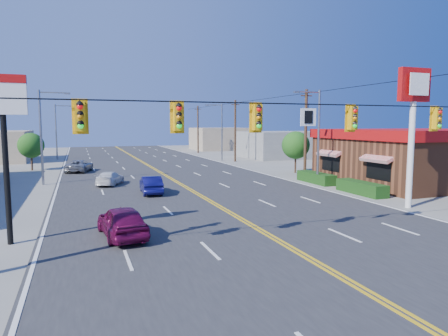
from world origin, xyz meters
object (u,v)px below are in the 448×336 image
object	(u,v)px
car_silver	(79,166)
car_blue	(151,185)
pizza_hut_sign	(3,123)
car_white	(110,179)
signal_span	(281,131)
kfc	(418,156)
car_magenta	(122,222)
kfc_pylon	(413,109)

from	to	relation	value
car_silver	car_blue	bearing A→B (deg)	122.32
pizza_hut_sign	car_silver	bearing A→B (deg)	83.62
pizza_hut_sign	car_white	size ratio (longest dim) A/B	1.78
pizza_hut_sign	car_white	world-z (taller)	pizza_hut_sign
signal_span	pizza_hut_sign	bearing A→B (deg)	159.81
signal_span	car_silver	world-z (taller)	signal_span
kfc	car_blue	xyz separation A→B (m)	(-23.05, 2.27, -1.73)
car_magenta	car_silver	xyz separation A→B (m)	(-1.69, 27.09, -0.08)
car_magenta	car_blue	bearing A→B (deg)	-112.73
kfc	car_white	size ratio (longest dim) A/B	4.23
signal_span	pizza_hut_sign	world-z (taller)	signal_span
kfc_pylon	pizza_hut_sign	distance (m)	22.02
signal_span	car_magenta	world-z (taller)	signal_span
kfc_pylon	car_white	size ratio (longest dim) A/B	2.21
signal_span	car_magenta	size ratio (longest dim) A/B	5.76
car_magenta	pizza_hut_sign	bearing A→B (deg)	-15.18
car_white	car_silver	xyz separation A→B (m)	(-2.37, 10.68, 0.08)
signal_span	pizza_hut_sign	xyz separation A→B (m)	(-10.88, 4.00, 0.30)
kfc	kfc_pylon	world-z (taller)	kfc_pylon
kfc_pylon	pizza_hut_sign	size ratio (longest dim) A/B	1.24
pizza_hut_sign	car_magenta	world-z (taller)	pizza_hut_sign
signal_span	car_white	bearing A→B (deg)	105.77
kfc	car_silver	world-z (taller)	kfc
kfc	car_silver	distance (m)	33.50
kfc	pizza_hut_sign	world-z (taller)	pizza_hut_sign
signal_span	kfc	world-z (taller)	signal_span
kfc_pylon	car_white	bearing A→B (deg)	136.73
kfc_pylon	car_magenta	size ratio (longest dim) A/B	2.01
kfc_pylon	car_blue	xyz separation A→B (m)	(-14.15, 10.27, -5.40)
car_magenta	car_silver	bearing A→B (deg)	-92.87
car_blue	pizza_hut_sign	bearing A→B (deg)	55.93
kfc	kfc_pylon	xyz separation A→B (m)	(-8.90, -8.00, 3.66)
car_magenta	car_white	bearing A→B (deg)	-98.81
car_magenta	car_blue	distance (m)	11.45
signal_span	kfc_pylon	world-z (taller)	signal_span
kfc	car_magenta	bearing A→B (deg)	-161.65
kfc_pylon	car_silver	size ratio (longest dim) A/B	1.85
pizza_hut_sign	car_magenta	distance (m)	6.48
kfc	car_silver	bearing A→B (deg)	146.67
kfc_pylon	car_silver	bearing A→B (deg)	125.84
car_magenta	car_blue	xyz separation A→B (m)	(3.21, 10.99, -0.07)
signal_span	pizza_hut_sign	distance (m)	11.60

